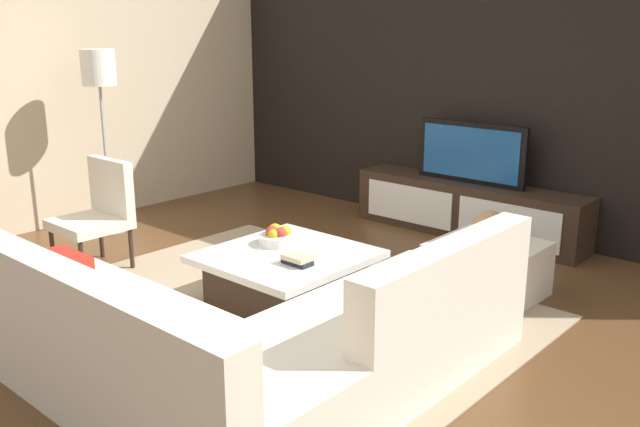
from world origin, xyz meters
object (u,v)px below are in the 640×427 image
Objects in this scene: sectional_couch at (242,340)px; accent_chair_near at (99,208)px; television at (471,153)px; floor_lamp at (99,80)px; media_console at (468,209)px; book_stack at (297,259)px; decorative_ball at (490,227)px; ottoman at (487,270)px; coffee_table at (287,277)px; fruit_bowl at (278,237)px.

sectional_couch is 2.34m from accent_chair_near.
floor_lamp is (-2.60, -2.13, 0.64)m from television.
media_console is 10.93× the size of book_stack.
decorative_ball is (2.62, 1.49, 0.03)m from accent_chair_near.
floor_lamp is 2.41× the size of ottoman.
floor_lamp is at bearing 160.01° from sectional_couch.
decorative_ball is (0.87, -1.23, -0.26)m from television.
accent_chair_near is at bearing -150.40° from ottoman.
television reaches higher than accent_chair_near.
floor_lamp is (-2.50, 0.16, 1.21)m from coffee_table.
floor_lamp reaches higher than fruit_bowl.
sectional_couch is 11.77× the size of book_stack.
book_stack reaches higher than coffee_table.
floor_lamp is at bearing -165.48° from decorative_ball.
media_console is 3.17× the size of ottoman.
floor_lamp reaches higher than decorative_ball.
book_stack is (0.12, -2.42, -0.36)m from television.
coffee_table is (-0.62, 0.97, -0.07)m from sectional_couch.
fruit_bowl reaches higher than ottoman.
television is at bearing 125.06° from ottoman.
accent_chair_near reaches higher than fruit_bowl.
media_console is at bearing 82.63° from fruit_bowl.
decorative_ball reaches higher than coffee_table.
floor_lamp is 8.30× the size of book_stack.
media_console is at bearing 47.93° from accent_chair_near.
accent_chair_near is 3.63× the size of decorative_ball.
television is 2.24m from fruit_bowl.
sectional_couch is (0.52, -3.26, 0.03)m from media_console.
floor_lamp is at bearing 176.23° from coffee_table.
media_console is 2.42m from book_stack.
media_console is 1.32× the size of floor_lamp.
book_stack is at bearing -122.38° from decorative_ball.
fruit_bowl is (-0.28, -2.20, -0.34)m from television.
book_stack is at bearing -87.21° from media_console.
decorative_ball reaches higher than ottoman.
ottoman is 1.41m from book_stack.
media_console is 2.07× the size of television.
television is 3.25m from accent_chair_near.
floor_lamp is at bearing 174.04° from book_stack.
book_stack is at bearing -5.96° from floor_lamp.
floor_lamp reaches higher than accent_chair_near.
media_console is 1.51m from ottoman.
media_console is 2.13× the size of coffee_table.
ottoman is at bearing 14.52° from floor_lamp.
coffee_table is at bearing -132.31° from ottoman.
coffee_table is 1.47m from decorative_ball.
sectional_couch is (0.52, -3.26, -0.50)m from television.
fruit_bowl reaches higher than media_console.
sectional_couch is 8.54× the size of fruit_bowl.
media_console is 0.53m from television.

